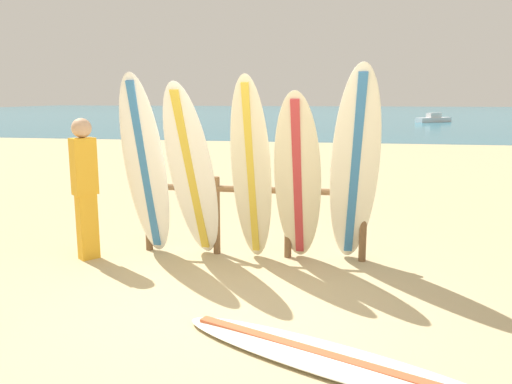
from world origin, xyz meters
The scene contains 11 objects.
ground_plane centered at (0.00, 0.00, 0.00)m, with size 120.00×120.00×0.00m, color tan.
ocean_water centered at (0.00, 58.00, 0.00)m, with size 120.00×80.00×0.01m, color teal.
surfboard_rack centered at (-0.10, 1.59, 0.63)m, with size 2.86×0.09×1.00m.
surfboard_leaning_far_left centered at (-1.36, 1.27, 1.14)m, with size 0.57×0.74×2.29m.
surfboard_leaning_left centered at (-0.75, 1.17, 1.09)m, with size 0.66×1.02×2.18m.
surfboard_leaning_center_left centered at (-0.05, 1.26, 1.13)m, with size 0.51×0.72×2.26m.
surfboard_leaning_center centered at (0.51, 1.22, 1.04)m, with size 0.55×0.97×2.08m.
surfboard_leaning_center_right centered at (1.15, 1.28, 1.18)m, with size 0.65×1.06×2.37m.
surfboard_lying_on_sand centered at (1.01, -0.99, 0.04)m, with size 2.75×1.55×0.08m.
beachgoer_standing centered at (-2.09, 1.11, 0.96)m, with size 0.31×0.33×1.75m.
small_boat_offshore centered at (7.67, 37.21, 0.26)m, with size 2.89×2.44×0.71m.
Camera 1 is at (1.04, -4.64, 2.01)m, focal length 36.11 mm.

